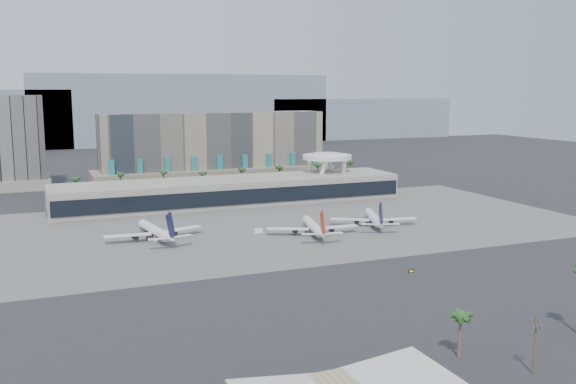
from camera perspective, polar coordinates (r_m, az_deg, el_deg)
name	(u,v)px	position (r m, az deg, el deg)	size (l,w,h in m)	color
ground	(329,256)	(216.01, 3.65, -5.73)	(900.00, 900.00, 0.00)	#232326
apron_pad	(271,225)	(265.18, -1.56, -2.91)	(260.00, 130.00, 0.06)	#5B5B59
mountain_ridge	(151,115)	(668.87, -12.06, 6.75)	(680.00, 60.00, 70.00)	gray
hotel	(214,156)	(377.99, -6.58, 3.22)	(140.00, 30.00, 42.00)	gray
office_tower	(20,148)	(388.97, -22.74, 3.64)	(30.00, 30.00, 52.00)	black
terminal	(231,190)	(315.06, -5.10, 0.18)	(170.00, 32.50, 14.50)	#ACA597
saucer_structure	(327,160)	(339.19, 3.48, 2.87)	(26.00, 26.00, 21.89)	white
palm_row	(224,173)	(349.82, -5.72, 1.72)	(157.80, 2.80, 13.10)	brown
utility_pole	(535,339)	(136.89, 21.14, -12.13)	(3.20, 0.85, 12.00)	#4C3826
airliner_left	(155,231)	(242.91, -11.71, -3.41)	(37.40, 38.76, 13.43)	white
airliner_centre	(314,227)	(245.98, 2.28, -3.11)	(35.29, 36.69, 12.82)	white
airliner_right	(374,218)	(264.40, 7.65, -2.32)	(34.21, 35.34, 12.77)	white
service_vehicle_a	(160,238)	(241.22, -11.27, -4.03)	(4.79, 2.34, 2.34)	white
service_vehicle_b	(258,231)	(250.24, -2.65, -3.47)	(3.14, 1.80, 1.62)	white
taxiway_sign	(411,271)	(200.52, 10.89, -6.92)	(2.07, 0.34, 0.94)	black
near_palm_a	(460,323)	(139.88, 15.06, -11.18)	(6.00, 6.00, 10.33)	brown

